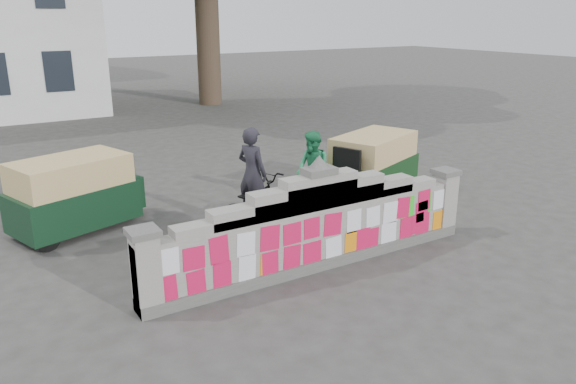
% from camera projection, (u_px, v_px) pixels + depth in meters
% --- Properties ---
extents(ground, '(100.00, 100.00, 0.00)m').
position_uv_depth(ground, '(317.00, 267.00, 9.84)').
color(ground, '#383533').
rests_on(ground, ground).
extents(parapet_wall, '(6.48, 0.44, 2.01)m').
position_uv_depth(parapet_wall, '(318.00, 227.00, 9.60)').
color(parapet_wall, '#4C4C49').
rests_on(parapet_wall, ground).
extents(cyclist_bike, '(2.21, 1.46, 1.10)m').
position_uv_depth(cyclist_bike, '(253.00, 203.00, 11.45)').
color(cyclist_bike, black).
rests_on(cyclist_bike, ground).
extents(cyclist_rider, '(0.67, 0.80, 1.86)m').
position_uv_depth(cyclist_rider, '(252.00, 185.00, 11.33)').
color(cyclist_rider, black).
rests_on(cyclist_rider, ground).
extents(pedestrian, '(0.70, 0.88, 1.76)m').
position_uv_depth(pedestrian, '(313.00, 170.00, 12.58)').
color(pedestrian, '#248450').
rests_on(pedestrian, ground).
extents(rickshaw_left, '(2.82, 1.95, 1.52)m').
position_uv_depth(rickshaw_left, '(76.00, 193.00, 11.28)').
color(rickshaw_left, black).
rests_on(rickshaw_left, ground).
extents(rickshaw_right, '(2.82, 2.05, 1.52)m').
position_uv_depth(rickshaw_right, '(371.00, 165.00, 13.32)').
color(rickshaw_right, '#103214').
rests_on(rickshaw_right, ground).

